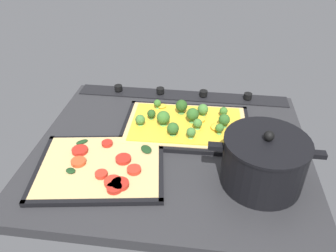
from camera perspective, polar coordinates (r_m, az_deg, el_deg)
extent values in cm
cube|color=#28282B|center=(95.30, 0.64, -4.13)|extent=(76.58, 65.41, 3.00)
cube|color=black|center=(118.51, 2.36, 5.34)|extent=(73.52, 7.00, 0.80)
cylinder|color=black|center=(118.43, 13.55, 5.04)|extent=(2.80, 2.80, 1.80)
cylinder|color=black|center=(117.57, 6.11, 5.63)|extent=(2.80, 2.80, 1.80)
cylinder|color=black|center=(118.70, -1.32, 6.13)|extent=(2.80, 2.80, 1.80)
cylinder|color=black|center=(121.76, -8.52, 6.50)|extent=(2.80, 2.80, 1.80)
cube|color=black|center=(101.50, 3.16, -0.25)|extent=(39.01, 26.16, 0.50)
cube|color=black|center=(111.34, 3.52, 3.39)|extent=(38.34, 2.28, 1.30)
cube|color=black|center=(91.66, 2.74, -4.26)|extent=(38.34, 2.28, 1.30)
cube|color=black|center=(102.42, 13.59, -0.66)|extent=(1.91, 25.11, 1.30)
cube|color=black|center=(103.50, -7.14, 0.53)|extent=(1.91, 25.11, 1.30)
cube|color=tan|center=(101.08, 3.18, 0.10)|extent=(36.55, 23.69, 1.00)
cube|color=gold|center=(100.69, 3.19, 0.43)|extent=(33.61, 21.34, 0.40)
cone|color=#4D8B3F|center=(99.76, 9.53, 0.17)|extent=(1.86, 1.86, 1.27)
sphere|color=#2D5B23|center=(98.73, 9.63, 1.09)|extent=(3.38, 3.38, 3.38)
cone|color=#4D8B3F|center=(95.12, 0.99, -1.28)|extent=(1.88, 1.88, 0.98)
sphere|color=#2D5B23|center=(94.10, 1.00, -0.41)|extent=(3.41, 3.41, 3.41)
cone|color=#427635|center=(102.38, -2.85, 1.48)|extent=(1.42, 1.42, 0.82)
sphere|color=#264C1C|center=(101.64, -2.87, 2.13)|extent=(2.58, 2.58, 2.58)
cone|color=#5B9F46|center=(107.38, -1.82, 3.30)|extent=(1.28, 1.28, 1.11)
sphere|color=#386B28|center=(106.66, -1.83, 3.96)|extent=(2.33, 2.33, 2.33)
cone|color=#68AD54|center=(97.94, 5.07, -0.24)|extent=(1.47, 1.47, 1.02)
sphere|color=#427533|center=(97.10, 5.12, 0.49)|extent=(2.67, 2.67, 2.67)
cone|color=#68AD54|center=(94.07, 3.95, -1.81)|extent=(1.46, 1.46, 1.03)
sphere|color=#427533|center=(93.19, 3.99, -1.06)|extent=(2.66, 2.66, 2.66)
cone|color=#427635|center=(104.87, 2.31, 2.54)|extent=(2.04, 2.04, 1.37)
sphere|color=#264C1C|center=(103.79, 2.33, 3.52)|extent=(3.72, 3.72, 3.72)
cone|color=#4D8B3F|center=(100.86, 4.20, 1.04)|extent=(2.08, 2.08, 1.33)
sphere|color=#2D5B23|center=(99.74, 4.25, 2.04)|extent=(3.78, 3.78, 3.78)
cone|color=#5B9F46|center=(104.73, 9.45, 1.89)|extent=(1.38, 1.38, 0.97)
sphere|color=#386B28|center=(103.99, 9.52, 2.55)|extent=(2.52, 2.52, 2.52)
cone|color=#5B9F46|center=(96.67, 8.78, -1.04)|extent=(1.37, 1.37, 1.09)
sphere|color=#386B28|center=(95.83, 8.86, -0.32)|extent=(2.49, 2.49, 2.49)
cone|color=#68AD54|center=(104.33, 5.94, 2.06)|extent=(1.84, 1.84, 0.98)
sphere|color=#427533|center=(103.42, 6.00, 2.88)|extent=(3.34, 3.34, 3.34)
cone|color=#5B9F46|center=(99.32, -0.80, 0.49)|extent=(2.18, 2.18, 1.15)
sphere|color=#386B28|center=(98.19, -0.81, 1.49)|extent=(3.97, 3.97, 3.97)
cone|color=#68AD54|center=(99.68, -4.76, 0.39)|extent=(1.62, 1.62, 0.82)
sphere|color=#427533|center=(98.85, -4.80, 1.12)|extent=(2.94, 2.94, 2.94)
ellipsoid|color=gold|center=(101.57, 5.26, 1.23)|extent=(4.72, 3.95, 1.51)
ellipsoid|color=gold|center=(98.76, 8.32, -0.13)|extent=(3.94, 4.29, 1.35)
ellipsoid|color=gold|center=(108.00, -1.09, 3.45)|extent=(3.87, 3.59, 1.08)
cube|color=black|center=(88.56, -11.48, -7.02)|extent=(36.14, 30.67, 0.50)
cube|color=black|center=(97.87, -10.45, -2.04)|extent=(32.40, 6.09, 1.30)
cube|color=black|center=(79.53, -12.84, -12.71)|extent=(32.40, 6.09, 1.30)
cube|color=black|center=(86.81, -1.20, -6.82)|extent=(5.11, 25.95, 1.30)
cube|color=black|center=(92.47, -21.18, -6.62)|extent=(5.11, 25.95, 1.30)
cube|color=tan|center=(88.11, -11.53, -6.67)|extent=(33.41, 27.94, 0.90)
cylinder|color=#D14723|center=(89.06, -15.11, -5.96)|extent=(3.85, 3.85, 1.00)
cylinder|color=red|center=(81.63, -9.46, -9.45)|extent=(4.18, 4.18, 1.00)
cylinder|color=#B22319|center=(80.84, -8.23, -9.83)|extent=(4.28, 4.28, 1.00)
cylinder|color=red|center=(84.15, -5.85, -7.49)|extent=(3.58, 3.58, 1.00)
cylinder|color=#B22319|center=(92.75, -14.89, -4.08)|extent=(4.29, 4.29, 1.00)
cylinder|color=red|center=(84.12, -11.37, -8.13)|extent=(3.11, 3.11, 1.00)
cylinder|color=#B22319|center=(87.64, -7.68, -5.64)|extent=(4.08, 4.08, 1.00)
cylinder|color=#B22319|center=(93.63, -10.39, -2.96)|extent=(3.01, 3.01, 1.00)
cylinder|color=#B22319|center=(80.07, -9.19, -10.48)|extent=(3.70, 3.70, 1.00)
ellipsoid|color=#193819|center=(87.11, -16.38, -7.36)|extent=(3.14, 2.83, 0.60)
ellipsoid|color=#193819|center=(95.93, -14.56, -2.65)|extent=(3.66, 3.45, 0.60)
ellipsoid|color=#193819|center=(90.44, -3.75, -3.99)|extent=(4.40, 4.69, 0.60)
cylinder|color=black|center=(82.65, 16.04, -6.11)|extent=(19.59, 19.59, 11.92)
cylinder|color=black|center=(78.82, 16.76, -2.58)|extent=(19.98, 19.98, 0.80)
sphere|color=black|center=(77.91, 16.96, -1.63)|extent=(2.40, 2.40, 2.40)
cube|color=black|center=(83.21, 24.35, -4.48)|extent=(3.60, 2.00, 1.20)
cube|color=black|center=(79.03, 8.18, -3.48)|extent=(3.60, 2.00, 1.20)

